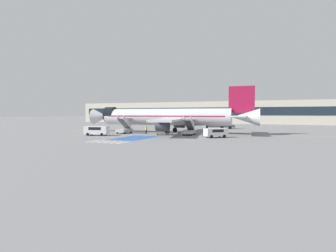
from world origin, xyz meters
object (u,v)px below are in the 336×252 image
at_px(ground_crew_0, 146,129).
at_px(ground_crew_2, 209,130).
at_px(fuel_tanker, 219,123).
at_px(baggage_cart, 163,134).
at_px(terminal_building, 194,113).
at_px(ground_crew_1, 106,130).
at_px(service_van_1, 216,132).
at_px(service_van_0, 97,130).
at_px(airliner, 167,117).
at_px(boarding_stairs_forward, 124,129).
at_px(boarding_stairs_aft, 189,130).

height_order(ground_crew_0, ground_crew_2, ground_crew_2).
distance_m(fuel_tanker, baggage_cart, 29.41).
xyz_separation_m(fuel_tanker, ground_crew_2, (3.10, -25.72, -0.65)).
distance_m(baggage_cart, ground_crew_2, 10.14).
distance_m(baggage_cart, terminal_building, 76.57).
bearing_deg(terminal_building, ground_crew_1, -88.64).
xyz_separation_m(baggage_cart, ground_crew_0, (-4.99, 1.73, 0.78)).
distance_m(service_van_1, baggage_cart, 12.35).
distance_m(service_van_0, baggage_cart, 14.31).
xyz_separation_m(fuel_tanker, service_van_1, (5.64, -30.33, -0.63)).
distance_m(ground_crew_1, terminal_building, 76.06).
xyz_separation_m(service_van_0, ground_crew_2, (22.16, 9.82, -0.14)).
height_order(airliner, service_van_0, airliner).
relative_size(service_van_0, ground_crew_1, 3.33).
xyz_separation_m(ground_crew_0, ground_crew_2, (14.67, 1.18, 0.04)).
bearing_deg(airliner, boarding_stairs_forward, 116.00).
xyz_separation_m(airliner, boarding_stairs_forward, (-8.96, -5.33, -2.85)).
relative_size(airliner, ground_crew_2, 22.91).
bearing_deg(ground_crew_2, baggage_cart, -1.53).
relative_size(boarding_stairs_forward, service_van_1, 1.14).
distance_m(boarding_stairs_aft, service_van_0, 20.12).
relative_size(baggage_cart, ground_crew_1, 1.81).
xyz_separation_m(service_van_0, ground_crew_0, (7.49, 8.64, -0.18)).
xyz_separation_m(service_van_1, ground_crew_0, (-17.20, 3.44, -0.06)).
height_order(boarding_stairs_forward, boarding_stairs_aft, boarding_stairs_forward).
bearing_deg(boarding_stairs_forward, boarding_stairs_aft, 0.00).
distance_m(boarding_stairs_forward, ground_crew_1, 4.36).
xyz_separation_m(fuel_tanker, terminal_building, (-22.63, 46.08, 3.47)).
height_order(ground_crew_1, ground_crew_2, ground_crew_2).
bearing_deg(airliner, fuel_tanker, -24.82).
xyz_separation_m(airliner, service_van_0, (-10.92, -13.27, -2.67)).
bearing_deg(airliner, ground_crew_2, -111.78).
bearing_deg(fuel_tanker, service_van_1, -178.89).
height_order(fuel_tanker, ground_crew_0, fuel_tanker).
relative_size(fuel_tanker, terminal_building, 0.08).
height_order(baggage_cart, ground_crew_1, ground_crew_1).
bearing_deg(baggage_cart, ground_crew_1, 77.62).
relative_size(fuel_tanker, ground_crew_1, 6.16).
xyz_separation_m(ground_crew_2, terminal_building, (-25.73, 71.79, 4.12)).
relative_size(service_van_1, ground_crew_0, 2.63).
bearing_deg(fuel_tanker, airliner, 150.52).
relative_size(ground_crew_0, ground_crew_1, 1.11).
relative_size(service_van_1, terminal_building, 0.04).
relative_size(fuel_tanker, service_van_1, 2.11).
xyz_separation_m(baggage_cart, terminal_building, (-16.06, 74.70, 4.95)).
height_order(boarding_stairs_forward, fuel_tanker, boarding_stairs_forward).
bearing_deg(boarding_stairs_aft, service_van_1, -35.43).
distance_m(ground_crew_0, ground_crew_2, 14.72).
bearing_deg(service_van_1, service_van_0, -116.84).
bearing_deg(airliner, ground_crew_1, 116.05).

